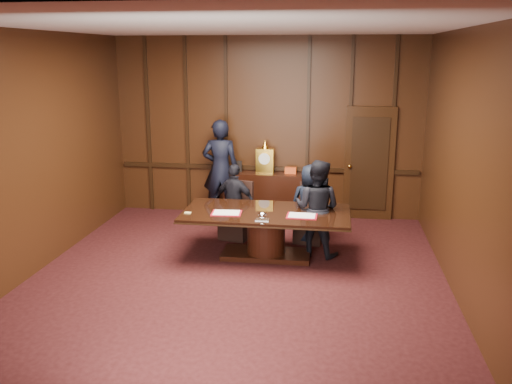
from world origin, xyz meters
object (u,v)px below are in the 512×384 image
(signatory_left, at_px, (235,202))
(witness_left, at_px, (221,169))
(sideboard, at_px, (265,193))
(signatory_right, at_px, (310,204))
(witness_right, at_px, (317,208))
(conference_table, at_px, (266,227))

(signatory_left, relative_size, witness_left, 0.68)
(sideboard, relative_size, signatory_right, 1.17)
(signatory_left, xyz_separation_m, signatory_right, (1.30, 0.00, 0.02))
(sideboard, bearing_deg, witness_right, -60.41)
(witness_right, bearing_deg, witness_left, -23.67)
(sideboard, bearing_deg, signatory_right, -54.92)
(conference_table, bearing_deg, sideboard, 98.04)
(sideboard, height_order, signatory_right, sideboard)
(sideboard, height_order, signatory_left, sideboard)
(sideboard, bearing_deg, witness_left, -169.36)
(witness_right, bearing_deg, signatory_right, -58.03)
(sideboard, distance_m, witness_left, 1.00)
(conference_table, xyz_separation_m, signatory_left, (-0.65, 0.80, 0.16))
(sideboard, xyz_separation_m, signatory_right, (0.96, -1.36, 0.20))
(signatory_left, xyz_separation_m, witness_left, (-0.51, 1.20, 0.31))
(sideboard, distance_m, signatory_right, 1.67)
(signatory_right, xyz_separation_m, witness_right, (0.13, -0.56, 0.09))
(witness_left, relative_size, witness_right, 1.25)
(conference_table, distance_m, witness_left, 2.36)
(signatory_left, relative_size, signatory_right, 0.97)
(conference_table, height_order, signatory_right, signatory_right)
(sideboard, relative_size, witness_right, 1.03)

